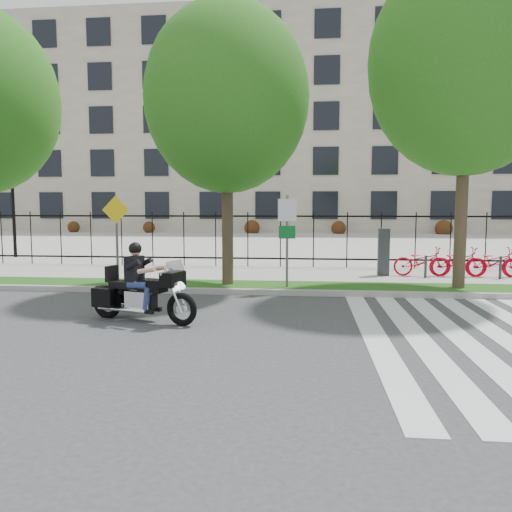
# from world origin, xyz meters

# --- Properties ---
(ground) EXTENTS (120.00, 120.00, 0.00)m
(ground) POSITION_xyz_m (0.00, 0.00, 0.00)
(ground) COLOR #333335
(ground) RESTS_ON ground
(curb) EXTENTS (60.00, 0.20, 0.15)m
(curb) POSITION_xyz_m (0.00, 4.10, 0.07)
(curb) COLOR #999790
(curb) RESTS_ON ground
(grass_verge) EXTENTS (60.00, 1.50, 0.15)m
(grass_verge) POSITION_xyz_m (0.00, 4.95, 0.07)
(grass_verge) COLOR #1D4B12
(grass_verge) RESTS_ON ground
(sidewalk) EXTENTS (60.00, 3.50, 0.15)m
(sidewalk) POSITION_xyz_m (0.00, 7.45, 0.07)
(sidewalk) COLOR #A3A098
(sidewalk) RESTS_ON ground
(plaza) EXTENTS (80.00, 34.00, 0.10)m
(plaza) POSITION_xyz_m (0.00, 25.00, 0.05)
(plaza) COLOR #A3A098
(plaza) RESTS_ON ground
(iron_fence) EXTENTS (30.00, 0.06, 2.00)m
(iron_fence) POSITION_xyz_m (0.00, 9.20, 1.15)
(iron_fence) COLOR black
(iron_fence) RESTS_ON sidewalk
(office_building) EXTENTS (60.00, 21.90, 20.15)m
(office_building) POSITION_xyz_m (0.00, 44.92, 9.97)
(office_building) COLOR gray
(office_building) RESTS_ON ground
(lamp_post_left) EXTENTS (1.06, 0.70, 4.25)m
(lamp_post_left) POSITION_xyz_m (-12.00, 12.00, 3.21)
(lamp_post_left) COLOR black
(lamp_post_left) RESTS_ON ground
(street_tree_1) EXTENTS (4.53, 4.53, 7.77)m
(street_tree_1) POSITION_xyz_m (-1.27, 4.95, 5.31)
(street_tree_1) COLOR #382A1E
(street_tree_1) RESTS_ON grass_verge
(street_tree_2) EXTENTS (5.11, 5.11, 8.87)m
(street_tree_2) POSITION_xyz_m (5.07, 4.95, 6.07)
(street_tree_2) COLOR #382A1E
(street_tree_2) RESTS_ON grass_verge
(sign_pole_regulatory) EXTENTS (0.50, 0.09, 2.50)m
(sign_pole_regulatory) POSITION_xyz_m (0.43, 4.58, 1.74)
(sign_pole_regulatory) COLOR #59595B
(sign_pole_regulatory) RESTS_ON grass_verge
(sign_pole_warning) EXTENTS (0.78, 0.09, 2.49)m
(sign_pole_warning) POSITION_xyz_m (-4.37, 4.58, 1.74)
(sign_pole_warning) COLOR #59595B
(sign_pole_warning) RESTS_ON grass_verge
(motorcycle_rider) EXTENTS (2.45, 1.18, 1.95)m
(motorcycle_rider) POSITION_xyz_m (-2.37, 0.76, 0.65)
(motorcycle_rider) COLOR black
(motorcycle_rider) RESTS_ON ground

